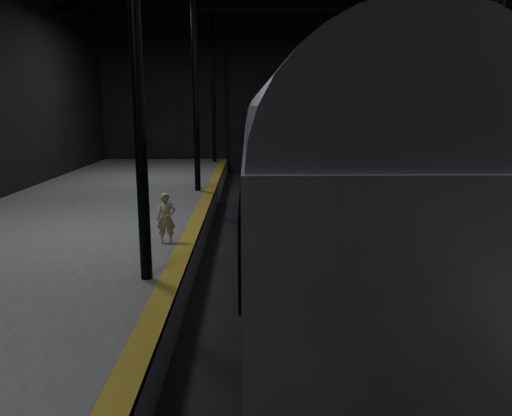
{
  "coord_description": "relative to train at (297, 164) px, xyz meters",
  "views": [
    {
      "loc": [
        -1.48,
        -14.89,
        4.88
      ],
      "look_at": [
        -1.25,
        -0.93,
        2.0
      ],
      "focal_mm": 35.0,
      "sensor_mm": 36.0,
      "label": 1
    }
  ],
  "objects": [
    {
      "name": "train",
      "position": [
        0.0,
        0.0,
        0.0
      ],
      "size": [
        3.18,
        21.23,
        5.67
      ],
      "color": "#9A9DA2",
      "rests_on": "ground"
    },
    {
      "name": "platform_left",
      "position": [
        -7.5,
        0.11,
        -2.67
      ],
      "size": [
        9.0,
        43.8,
        1.0
      ],
      "primitive_type": "cube",
      "color": "#52524F",
      "rests_on": "ground"
    },
    {
      "name": "tactile_strip",
      "position": [
        -3.25,
        0.11,
        -2.16
      ],
      "size": [
        0.5,
        43.8,
        0.01
      ],
      "primitive_type": "cube",
      "color": "#7F6017",
      "rests_on": "platform_left"
    },
    {
      "name": "ground",
      "position": [
        0.0,
        0.11,
        -3.17
      ],
      "size": [
        44.0,
        44.0,
        0.0
      ],
      "primitive_type": "plane",
      "color": "black",
      "rests_on": "ground"
    },
    {
      "name": "track",
      "position": [
        0.0,
        0.11,
        -3.1
      ],
      "size": [
        2.4,
        43.0,
        0.24
      ],
      "color": "#3F3328",
      "rests_on": "ground"
    },
    {
      "name": "woman",
      "position": [
        -3.8,
        -0.96,
        -1.43
      ],
      "size": [
        0.56,
        0.39,
        1.47
      ],
      "primitive_type": "imported",
      "rotation": [
        0.0,
        0.0,
        0.07
      ],
      "color": "tan",
      "rests_on": "platform_left"
    }
  ]
}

